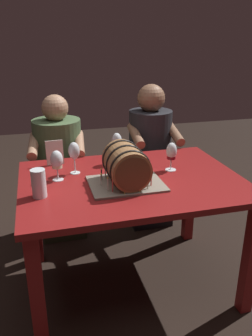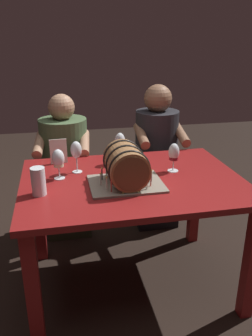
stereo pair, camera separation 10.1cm
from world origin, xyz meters
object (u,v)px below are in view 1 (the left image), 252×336
at_px(person_seated_right, 150,161).
at_px(dining_table, 131,196).
at_px(wine_glass_red, 171,153).
at_px(person_seated_left, 60,172).
at_px(beer_pint, 39,184).
at_px(wine_glass_rose, 117,143).
at_px(wine_glass_white, 57,161).
at_px(wine_glass_empty, 74,152).
at_px(menu_card, 55,153).
at_px(barrel_cake, 126,167).

bearing_deg(person_seated_right, dining_table, -116.21).
xyz_separation_m(wine_glass_red, person_seated_left, (-0.64, 0.68, -0.33)).
relative_size(beer_pint, person_seated_right, 0.13).
relative_size(wine_glass_red, wine_glass_rose, 0.88).
relative_size(wine_glass_white, beer_pint, 1.19).
bearing_deg(wine_glass_white, person_seated_right, 39.96).
xyz_separation_m(wine_glass_empty, menu_card, (-0.10, 0.19, -0.06)).
bearing_deg(wine_glass_white, person_seated_left, 85.85).
relative_size(barrel_cake, person_seated_left, 0.36).
height_order(wine_glass_rose, person_seated_right, person_seated_right).
bearing_deg(wine_glass_empty, dining_table, -28.97).
bearing_deg(dining_table, wine_glass_empty, 151.03).
bearing_deg(wine_glass_empty, wine_glass_red, -9.95).
distance_m(barrel_cake, person_seated_left, 0.94).
distance_m(beer_pint, menu_card, 0.48).
bearing_deg(menu_card, person_seated_left, 79.16).
bearing_deg(menu_card, wine_glass_red, -27.35).
relative_size(beer_pint, person_seated_left, 0.13).
bearing_deg(dining_table, wine_glass_rose, 94.24).
distance_m(menu_card, person_seated_right, 0.92).
xyz_separation_m(wine_glass_white, wine_glass_empty, (0.11, 0.08, 0.02)).
distance_m(wine_glass_red, wine_glass_empty, 0.59).
bearing_deg(barrel_cake, person_seated_right, 62.85).
relative_size(person_seated_left, person_seated_right, 0.96).
xyz_separation_m(beer_pint, menu_card, (0.11, 0.47, 0.01)).
height_order(barrel_cake, wine_glass_red, barrel_cake).
distance_m(wine_glass_white, wine_glass_rose, 0.44).
height_order(barrel_cake, person_seated_right, person_seated_right).
distance_m(dining_table, wine_glass_white, 0.48).
bearing_deg(menu_card, dining_table, -45.40).
xyz_separation_m(wine_glass_white, wine_glass_rose, (0.40, 0.19, 0.02)).
xyz_separation_m(wine_glass_white, person_seated_right, (0.79, 0.66, -0.31)).
bearing_deg(beer_pint, dining_table, 11.62).
height_order(wine_glass_red, wine_glass_white, wine_glass_white).
distance_m(wine_glass_empty, person_seated_right, 0.95).
relative_size(wine_glass_red, wine_glass_empty, 0.91).
bearing_deg(wine_glass_red, wine_glass_empty, 170.05).
height_order(barrel_cake, menu_card, barrel_cake).
bearing_deg(wine_glass_red, wine_glass_rose, 144.28).
height_order(person_seated_left, person_seated_right, person_seated_right).
height_order(barrel_cake, person_seated_left, person_seated_left).
bearing_deg(person_seated_right, wine_glass_empty, -139.49).
relative_size(barrel_cake, wine_glass_rose, 2.02).
relative_size(wine_glass_red, person_seated_right, 0.15).
relative_size(wine_glass_white, wine_glass_rose, 0.88).
bearing_deg(wine_glass_empty, wine_glass_rose, 20.72).
relative_size(barrel_cake, menu_card, 2.56).
xyz_separation_m(wine_glass_rose, person_seated_right, (0.39, 0.47, -0.33)).
relative_size(wine_glass_rose, wine_glass_empty, 1.03).
bearing_deg(wine_glass_white, beer_pint, -118.63).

